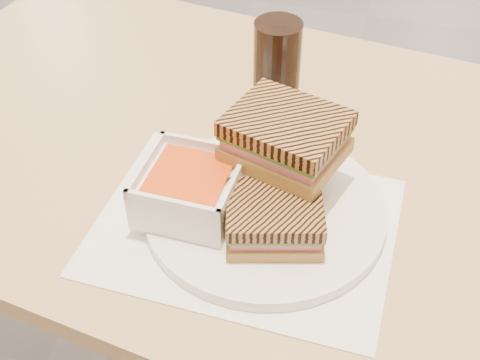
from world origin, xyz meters
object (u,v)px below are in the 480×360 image
(panini_lower, at_px, (274,219))
(cola_glass, at_px, (277,69))
(plate, at_px, (265,210))
(main_table, at_px, (261,210))
(soup_bowl, at_px, (190,190))

(panini_lower, height_order, cola_glass, cola_glass)
(plate, bearing_deg, main_table, 105.11)
(panini_lower, xyz_separation_m, cola_glass, (-0.06, 0.26, 0.03))
(panini_lower, distance_m, cola_glass, 0.27)
(main_table, relative_size, cola_glass, 8.90)
(soup_bowl, relative_size, panini_lower, 0.90)
(main_table, bearing_deg, panini_lower, -71.83)
(soup_bowl, distance_m, panini_lower, 0.11)
(main_table, relative_size, panini_lower, 9.86)
(main_table, bearing_deg, plate, -74.89)
(main_table, distance_m, cola_glass, 0.21)
(plate, height_order, cola_glass, cola_glass)
(cola_glass, bearing_deg, main_table, -85.79)
(main_table, bearing_deg, cola_glass, 94.21)
(main_table, bearing_deg, soup_bowl, -110.62)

